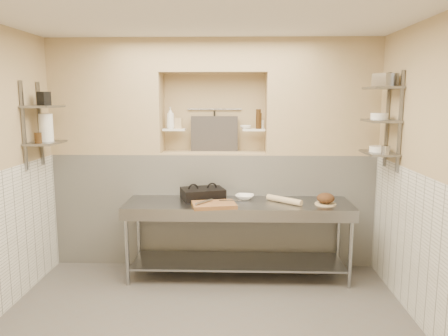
{
  "coord_description": "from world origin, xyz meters",
  "views": [
    {
      "loc": [
        0.3,
        -3.72,
        2.1
      ],
      "look_at": [
        0.15,
        0.9,
        1.35
      ],
      "focal_mm": 35.0,
      "sensor_mm": 36.0,
      "label": 1
    }
  ],
  "objects_px": {
    "prep_table": "(238,224)",
    "jug_left": "(46,128)",
    "cutting_board": "(214,205)",
    "rolling_pin": "(284,200)",
    "panini_press": "(203,194)",
    "bottle_soap": "(170,118)",
    "bowl_alcove": "(246,127)",
    "bread_loaf": "(326,198)",
    "mixing_bowl": "(245,197)"
  },
  "relations": [
    {
      "from": "prep_table",
      "to": "jug_left",
      "type": "xyz_separation_m",
      "value": [
        -2.15,
        -0.1,
        1.12
      ]
    },
    {
      "from": "cutting_board",
      "to": "rolling_pin",
      "type": "relative_size",
      "value": 1.02
    },
    {
      "from": "panini_press",
      "to": "cutting_board",
      "type": "distance_m",
      "value": 0.39
    },
    {
      "from": "cutting_board",
      "to": "panini_press",
      "type": "bearing_deg",
      "value": 113.03
    },
    {
      "from": "rolling_pin",
      "to": "jug_left",
      "type": "height_order",
      "value": "jug_left"
    },
    {
      "from": "cutting_board",
      "to": "bottle_soap",
      "type": "height_order",
      "value": "bottle_soap"
    },
    {
      "from": "bowl_alcove",
      "to": "prep_table",
      "type": "bearing_deg",
      "value": -99.2
    },
    {
      "from": "cutting_board",
      "to": "bowl_alcove",
      "type": "xyz_separation_m",
      "value": [
        0.36,
        0.76,
        0.81
      ]
    },
    {
      "from": "prep_table",
      "to": "bread_loaf",
      "type": "xyz_separation_m",
      "value": [
        0.99,
        -0.06,
        0.33
      ]
    },
    {
      "from": "rolling_pin",
      "to": "bread_loaf",
      "type": "distance_m",
      "value": 0.47
    },
    {
      "from": "panini_press",
      "to": "cutting_board",
      "type": "height_order",
      "value": "panini_press"
    },
    {
      "from": "bread_loaf",
      "to": "bottle_soap",
      "type": "relative_size",
      "value": 0.74
    },
    {
      "from": "panini_press",
      "to": "mixing_bowl",
      "type": "distance_m",
      "value": 0.5
    },
    {
      "from": "jug_left",
      "to": "bowl_alcove",
      "type": "bearing_deg",
      "value": 16.43
    },
    {
      "from": "mixing_bowl",
      "to": "bowl_alcove",
      "type": "distance_m",
      "value": 0.89
    },
    {
      "from": "cutting_board",
      "to": "jug_left",
      "type": "xyz_separation_m",
      "value": [
        -1.88,
        0.1,
        0.85
      ]
    },
    {
      "from": "prep_table",
      "to": "bottle_soap",
      "type": "distance_m",
      "value": 1.58
    },
    {
      "from": "bottle_soap",
      "to": "bowl_alcove",
      "type": "relative_size",
      "value": 1.98
    },
    {
      "from": "bottle_soap",
      "to": "jug_left",
      "type": "relative_size",
      "value": 0.87
    },
    {
      "from": "prep_table",
      "to": "cutting_board",
      "type": "height_order",
      "value": "cutting_board"
    },
    {
      "from": "mixing_bowl",
      "to": "rolling_pin",
      "type": "bearing_deg",
      "value": -21.46
    },
    {
      "from": "panini_press",
      "to": "prep_table",
      "type": "bearing_deg",
      "value": -39.05
    },
    {
      "from": "prep_table",
      "to": "jug_left",
      "type": "bearing_deg",
      "value": -177.41
    },
    {
      "from": "bread_loaf",
      "to": "bowl_alcove",
      "type": "relative_size",
      "value": 1.47
    },
    {
      "from": "rolling_pin",
      "to": "bread_loaf",
      "type": "height_order",
      "value": "bread_loaf"
    },
    {
      "from": "cutting_board",
      "to": "bowl_alcove",
      "type": "distance_m",
      "value": 1.17
    },
    {
      "from": "prep_table",
      "to": "mixing_bowl",
      "type": "xyz_separation_m",
      "value": [
        0.08,
        0.18,
        0.28
      ]
    },
    {
      "from": "prep_table",
      "to": "bowl_alcove",
      "type": "bearing_deg",
      "value": 80.8
    },
    {
      "from": "panini_press",
      "to": "bowl_alcove",
      "type": "distance_m",
      "value": 1.01
    },
    {
      "from": "bread_loaf",
      "to": "cutting_board",
      "type": "bearing_deg",
      "value": -173.69
    },
    {
      "from": "mixing_bowl",
      "to": "bottle_soap",
      "type": "bearing_deg",
      "value": 157.44
    },
    {
      "from": "mixing_bowl",
      "to": "bottle_soap",
      "type": "xyz_separation_m",
      "value": [
        -0.93,
        0.39,
        0.92
      ]
    },
    {
      "from": "panini_press",
      "to": "rolling_pin",
      "type": "xyz_separation_m",
      "value": [
        0.95,
        -0.16,
        -0.03
      ]
    },
    {
      "from": "bowl_alcove",
      "to": "rolling_pin",
      "type": "bearing_deg",
      "value": -52.02
    },
    {
      "from": "mixing_bowl",
      "to": "cutting_board",
      "type": "bearing_deg",
      "value": -132.85
    },
    {
      "from": "mixing_bowl",
      "to": "bread_loaf",
      "type": "xyz_separation_m",
      "value": [
        0.91,
        -0.24,
        0.05
      ]
    },
    {
      "from": "mixing_bowl",
      "to": "bowl_alcove",
      "type": "height_order",
      "value": "bowl_alcove"
    },
    {
      "from": "bowl_alcove",
      "to": "jug_left",
      "type": "distance_m",
      "value": 2.33
    },
    {
      "from": "jug_left",
      "to": "rolling_pin",
      "type": "bearing_deg",
      "value": 2.09
    },
    {
      "from": "prep_table",
      "to": "bowl_alcove",
      "type": "distance_m",
      "value": 1.23
    },
    {
      "from": "bowl_alcove",
      "to": "bread_loaf",
      "type": "bearing_deg",
      "value": -34.64
    },
    {
      "from": "bowl_alcove",
      "to": "jug_left",
      "type": "xyz_separation_m",
      "value": [
        -2.24,
        -0.66,
        0.03
      ]
    },
    {
      "from": "prep_table",
      "to": "bottle_soap",
      "type": "xyz_separation_m",
      "value": [
        -0.85,
        0.56,
        1.2
      ]
    },
    {
      "from": "rolling_pin",
      "to": "mixing_bowl",
      "type": "bearing_deg",
      "value": 158.54
    },
    {
      "from": "bottle_soap",
      "to": "jug_left",
      "type": "xyz_separation_m",
      "value": [
        -1.3,
        -0.66,
        -0.08
      ]
    },
    {
      "from": "prep_table",
      "to": "panini_press",
      "type": "distance_m",
      "value": 0.55
    },
    {
      "from": "bottle_soap",
      "to": "bread_loaf",
      "type": "bearing_deg",
      "value": -18.68
    },
    {
      "from": "panini_press",
      "to": "mixing_bowl",
      "type": "xyz_separation_m",
      "value": [
        0.5,
        0.02,
        -0.04
      ]
    },
    {
      "from": "bottle_soap",
      "to": "bowl_alcove",
      "type": "xyz_separation_m",
      "value": [
        0.94,
        -0.0,
        -0.11
      ]
    },
    {
      "from": "panini_press",
      "to": "bottle_soap",
      "type": "bearing_deg",
      "value": 118.51
    }
  ]
}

